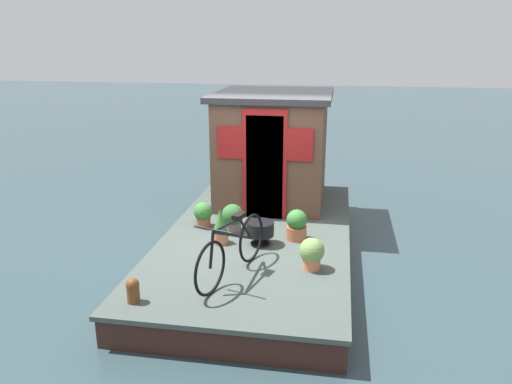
% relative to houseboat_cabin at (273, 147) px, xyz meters
% --- Properties ---
extents(ground_plane, '(60.00, 60.00, 0.00)m').
position_rel_houseboat_cabin_xyz_m(ground_plane, '(-1.63, 0.00, -1.42)').
color(ground_plane, '#2D4247').
extents(houseboat_deck, '(5.48, 2.77, 0.43)m').
position_rel_houseboat_cabin_xyz_m(houseboat_deck, '(-1.63, 0.00, -1.20)').
color(houseboat_deck, '#424C47').
rests_on(houseboat_deck, ground_plane).
extents(houseboat_cabin, '(2.18, 2.02, 1.96)m').
position_rel_houseboat_cabin_xyz_m(houseboat_cabin, '(0.00, 0.00, 0.00)').
color(houseboat_cabin, brown).
rests_on(houseboat_cabin, houseboat_deck).
extents(bicycle, '(1.61, 0.64, 0.79)m').
position_rel_houseboat_cabin_xyz_m(bicycle, '(-3.17, 0.07, -0.62)').
color(bicycle, black).
rests_on(bicycle, houseboat_deck).
extents(potted_plant_geranium, '(0.33, 0.33, 0.43)m').
position_rel_houseboat_cabin_xyz_m(potted_plant_geranium, '(-1.66, 0.39, -0.77)').
color(potted_plant_geranium, slate).
rests_on(potted_plant_geranium, houseboat_deck).
extents(potted_plant_sage, '(0.30, 0.30, 0.46)m').
position_rel_houseboat_cabin_xyz_m(potted_plant_sage, '(-1.83, -0.61, -0.76)').
color(potted_plant_sage, '#B2603D').
rests_on(potted_plant_sage, houseboat_deck).
extents(potted_plant_mint, '(0.33, 0.33, 0.42)m').
position_rel_houseboat_cabin_xyz_m(potted_plant_mint, '(-2.80, -0.89, -0.77)').
color(potted_plant_mint, '#C6754C').
rests_on(potted_plant_mint, houseboat_deck).
extents(potted_plant_thyme, '(0.30, 0.30, 0.40)m').
position_rel_houseboat_cabin_xyz_m(potted_plant_thyme, '(-1.56, 0.89, -0.78)').
color(potted_plant_thyme, '#935138').
rests_on(potted_plant_thyme, houseboat_deck).
extents(potted_plant_basil, '(0.23, 0.23, 0.52)m').
position_rel_houseboat_cabin_xyz_m(potted_plant_basil, '(-2.16, 0.47, -0.74)').
color(potted_plant_basil, '#C6754C').
rests_on(potted_plant_basil, houseboat_deck).
extents(charcoal_grill, '(0.40, 0.40, 0.34)m').
position_rel_houseboat_cabin_xyz_m(charcoal_grill, '(-2.10, -0.11, -0.76)').
color(charcoal_grill, black).
rests_on(charcoal_grill, houseboat_deck).
extents(mooring_bollard, '(0.15, 0.15, 0.29)m').
position_rel_houseboat_cabin_xyz_m(mooring_bollard, '(-3.99, 1.04, -0.83)').
color(mooring_bollard, brown).
rests_on(mooring_bollard, houseboat_deck).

